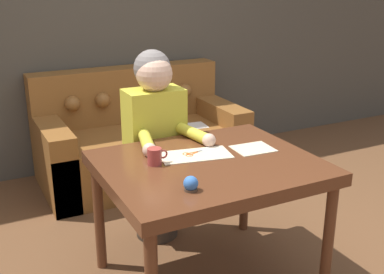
% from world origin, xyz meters
% --- Properties ---
extents(ground_plane, '(16.00, 16.00, 0.00)m').
position_xyz_m(ground_plane, '(0.00, 0.00, 0.00)').
color(ground_plane, brown).
extents(wall_back, '(8.00, 0.06, 2.60)m').
position_xyz_m(wall_back, '(0.00, 2.05, 1.30)').
color(wall_back, '#474238').
rests_on(wall_back, ground_plane).
extents(dining_table, '(1.14, 0.94, 0.74)m').
position_xyz_m(dining_table, '(-0.13, -0.01, 0.66)').
color(dining_table, '#562D19').
rests_on(dining_table, ground_plane).
extents(couch, '(1.69, 0.89, 0.92)m').
position_xyz_m(couch, '(0.08, 1.61, 0.32)').
color(couch, brown).
rests_on(couch, ground_plane).
extents(person, '(0.45, 0.58, 1.26)m').
position_xyz_m(person, '(-0.19, 0.59, 0.66)').
color(person, '#33281E').
rests_on(person, ground_plane).
extents(pattern_paper_main, '(0.42, 0.27, 0.00)m').
position_xyz_m(pattern_paper_main, '(-0.15, 0.11, 0.74)').
color(pattern_paper_main, beige).
rests_on(pattern_paper_main, dining_table).
extents(pattern_paper_offcut, '(0.23, 0.20, 0.00)m').
position_xyz_m(pattern_paper_offcut, '(0.19, 0.05, 0.74)').
color(pattern_paper_offcut, beige).
rests_on(pattern_paper_offcut, dining_table).
extents(scissors, '(0.23, 0.11, 0.01)m').
position_xyz_m(scissors, '(-0.14, 0.14, 0.74)').
color(scissors, silver).
rests_on(scissors, dining_table).
extents(mug, '(0.11, 0.08, 0.09)m').
position_xyz_m(mug, '(-0.40, 0.08, 0.79)').
color(mug, '#9E3833').
rests_on(mug, dining_table).
extents(pin_cushion, '(0.07, 0.07, 0.07)m').
position_xyz_m(pin_cushion, '(-0.38, -0.29, 0.77)').
color(pin_cushion, '#4C3828').
rests_on(pin_cushion, dining_table).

